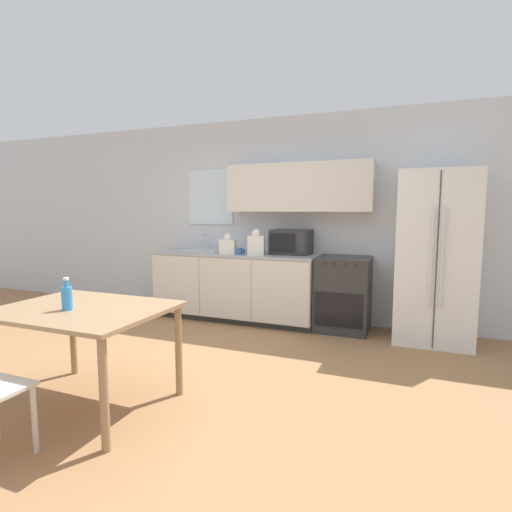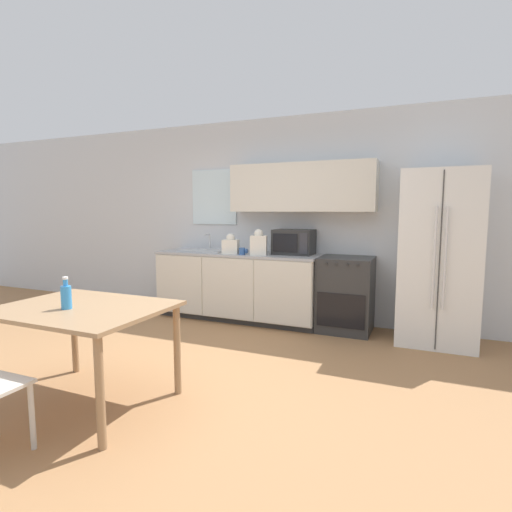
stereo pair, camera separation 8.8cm
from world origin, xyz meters
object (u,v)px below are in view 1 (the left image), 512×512
at_px(microwave, 291,242).
at_px(drink_bottle, 67,297).
at_px(dining_table, 83,320).
at_px(refrigerator, 435,258).
at_px(coffee_mug, 240,251).
at_px(oven_range, 343,294).

distance_m(microwave, drink_bottle, 2.96).
xyz_separation_m(dining_table, drink_bottle, (-0.04, -0.10, 0.19)).
xyz_separation_m(refrigerator, coffee_mug, (-2.30, -0.16, -0.00)).
xyz_separation_m(microwave, dining_table, (-0.79, -2.73, -0.40)).
relative_size(microwave, coffee_mug, 4.47).
height_order(dining_table, drink_bottle, drink_bottle).
height_order(oven_range, dining_table, oven_range).
height_order(refrigerator, coffee_mug, refrigerator).
xyz_separation_m(microwave, coffee_mug, (-0.59, -0.29, -0.12)).
bearing_deg(coffee_mug, refrigerator, 4.06).
bearing_deg(oven_range, drink_bottle, -119.04).
relative_size(dining_table, drink_bottle, 5.20).
height_order(refrigerator, dining_table, refrigerator).
bearing_deg(microwave, dining_table, -106.06).
bearing_deg(refrigerator, drink_bottle, -133.19).
distance_m(microwave, coffee_mug, 0.67).
height_order(oven_range, coffee_mug, coffee_mug).
relative_size(refrigerator, coffee_mug, 16.89).
height_order(oven_range, microwave, microwave).
distance_m(oven_range, refrigerator, 1.13).
bearing_deg(dining_table, microwave, 73.94).
xyz_separation_m(oven_range, coffee_mug, (-1.29, -0.21, 0.50)).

